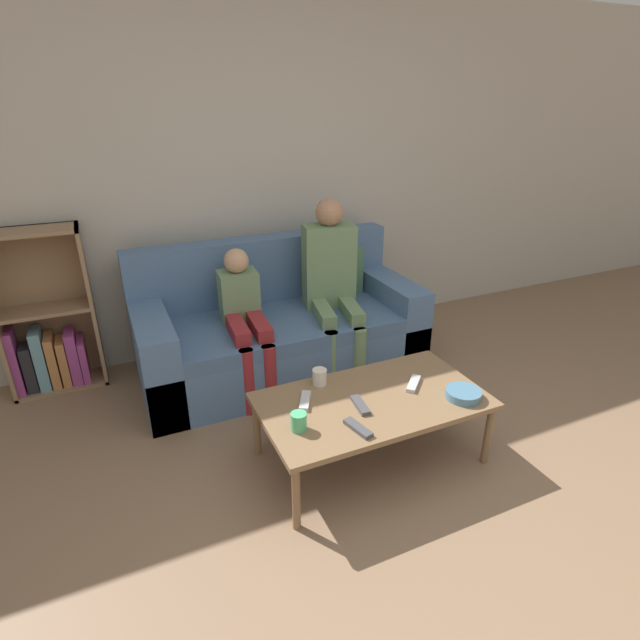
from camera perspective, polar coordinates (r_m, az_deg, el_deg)
name	(u,v)px	position (r m, az deg, el deg)	size (l,w,h in m)	color
ground_plane	(474,590)	(2.41, 17.16, -27.39)	(22.00, 22.00, 0.00)	#84664C
wall_back	(258,177)	(3.88, -7.07, 15.91)	(12.00, 0.06, 2.60)	#B7B2A8
couch	(280,331)	(3.61, -4.60, -1.21)	(1.96, 0.89, 0.91)	#4C6B93
bookshelf	(48,330)	(3.81, -28.62, -1.06)	(0.58, 0.28, 1.10)	#8E7051
coffee_table	(372,404)	(2.70, 5.99, -9.50)	(1.19, 0.66, 0.39)	brown
person_adult	(331,275)	(3.52, 1.32, 5.15)	(0.44, 0.67, 1.22)	#66845B
person_child	(244,313)	(3.32, -8.67, 0.75)	(0.28, 0.63, 0.94)	maroon
cup_near	(299,422)	(2.42, -2.45, -11.52)	(0.08, 0.08, 0.09)	#4CB77A
cup_far	(320,377)	(2.77, -0.05, -6.51)	(0.08, 0.08, 0.09)	silver
tv_remote_0	(305,401)	(2.63, -1.72, -9.22)	(0.12, 0.17, 0.02)	#B7B7BC
tv_remote_1	(414,384)	(2.82, 10.64, -7.17)	(0.16, 0.15, 0.02)	#B7B7BC
tv_remote_2	(360,405)	(2.61, 4.62, -9.67)	(0.07, 0.17, 0.02)	#47474C
tv_remote_3	(358,428)	(2.44, 4.36, -12.21)	(0.08, 0.18, 0.02)	#47474C
snack_bowl	(463,394)	(2.77, 16.08, -8.12)	(0.19, 0.19, 0.05)	teal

